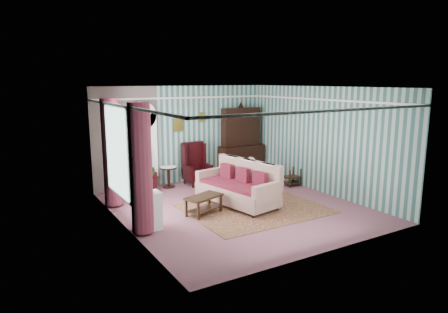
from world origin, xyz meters
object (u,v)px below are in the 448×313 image
coffee_table (204,205)px  nest_table (292,177)px  round_side_table (169,177)px  dresser_hutch (242,140)px  seated_woman (140,172)px  wingback_left (140,171)px  plant_stand (147,211)px  sofa (237,187)px  wingback_right (197,164)px  bookcase (143,150)px  floral_armchair (243,170)px

coffee_table → nest_table: bearing=15.3°
round_side_table → nest_table: 3.60m
dresser_hutch → seated_woman: (-3.50, -0.27, -0.59)m
dresser_hutch → wingback_left: bearing=-175.6°
round_side_table → plant_stand: bearing=-120.4°
dresser_hutch → coffee_table: bearing=-135.9°
round_side_table → sofa: sofa is taller
wingback_right → dresser_hutch: bearing=8.8°
bookcase → round_side_table: 1.07m
dresser_hutch → wingback_left: size_ratio=1.89×
floral_armchair → coffee_table: 2.49m
nest_table → coffee_table: nest_table is taller
wingback_right → nest_table: wingback_right is taller
wingback_right → wingback_left: bearing=180.0°
seated_woman → nest_table: size_ratio=2.19×
dresser_hutch → coffee_table: dresser_hutch is taller
dresser_hutch → nest_table: (0.57, -1.82, -0.91)m
bookcase → wingback_right: bookcase is taller
dresser_hutch → round_side_table: size_ratio=3.93×
wingback_right → seated_woman: (-1.75, 0.00, -0.04)m
sofa → floral_armchair: (0.96, 1.19, 0.08)m
seated_woman → plant_stand: bearing=-106.2°
nest_table → wingback_right: bearing=146.3°
floral_armchair → coffee_table: size_ratio=1.21×
wingback_right → seated_woman: bearing=180.0°
round_side_table → coffee_table: 2.64m
nest_table → wingback_left: bearing=159.2°
dresser_hutch → sofa: dresser_hutch is taller
wingback_right → sofa: size_ratio=0.57×
sofa → floral_armchair: 1.53m
plant_stand → coffee_table: 1.50m
round_side_table → coffee_table: round_side_table is taller
round_side_table → floral_armchair: 2.17m
wingback_right → coffee_table: wingback_right is taller
nest_table → plant_stand: (-4.87, -1.20, 0.13)m
plant_stand → coffee_table: plant_stand is taller
dresser_hutch → wingback_right: (-1.75, -0.27, -0.55)m
seated_woman → wingback_left: bearing=0.0°
nest_table → floral_armchair: 1.50m
plant_stand → floral_armchair: 3.87m
wingback_left → plant_stand: 2.87m
bookcase → dresser_hutch: (3.25, -0.12, 0.06)m
wingback_left → wingback_right: 1.75m
bookcase → seated_woman: bookcase is taller
wingback_left → coffee_table: bearing=-75.0°
bookcase → floral_armchair: bookcase is taller
wingback_left → round_side_table: size_ratio=2.08×
seated_woman → round_side_table: bearing=9.5°
round_side_table → floral_armchair: size_ratio=0.56×
dresser_hutch → wingback_right: 1.86m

